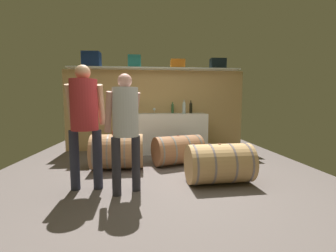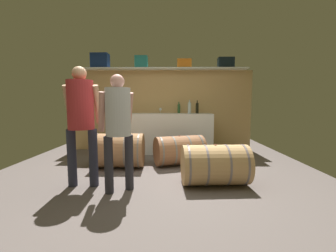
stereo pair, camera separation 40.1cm
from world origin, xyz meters
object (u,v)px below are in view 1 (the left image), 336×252
Objects in this scene: work_cabinet at (164,133)px; visitor_tasting at (85,114)px; toolcase_black at (218,64)px; wine_barrel_far at (219,163)px; wine_barrel_flank at (178,150)px; toolcase_orange at (178,64)px; wine_bottle_clear at (184,107)px; tasting_cup at (114,132)px; toolcase_teal at (135,62)px; wine_glass at (154,110)px; wine_bottle_dark at (191,108)px; winemaker_pouring at (125,121)px; wine_bottle_green at (173,108)px; toolcase_navy at (92,60)px; wine_barrel_near at (117,151)px.

visitor_tasting reaches higher than work_cabinet.
toolcase_black reaches higher than wine_barrel_far.
toolcase_orange is at bearing 65.38° from wine_barrel_flank.
tasting_cup is at bearing -141.76° from wine_bottle_clear.
toolcase_teal reaches higher than wine_glass.
winemaker_pouring is (-1.32, -2.46, -0.12)m from wine_bottle_dark.
toolcase_teal is at bearing -178.33° from toolcase_orange.
wine_barrel_far is (0.89, -2.26, -0.73)m from wine_glass.
toolcase_navy is at bearing 178.83° from wine_bottle_green.
tasting_cup is at bearing 148.80° from wine_barrel_far.
wine_barrel_flank is at bearing 26.80° from winemaker_pouring.
toolcase_teal is 0.30× the size of wine_barrel_far.
wine_bottle_dark is 0.18× the size of visitor_tasting.
toolcase_orange is at bearing 47.94° from wine_barrel_near.
wine_barrel_flank is 15.90× the size of tasting_cup.
visitor_tasting is (-1.68, -2.06, -0.04)m from wine_bottle_clear.
wine_bottle_dark is at bearing 86.87° from wine_barrel_far.
visitor_tasting is (-1.42, -1.13, 0.75)m from wine_barrel_flank.
winemaker_pouring reaches higher than wine_bottle_green.
wine_glass is at bearing 49.94° from winemaker_pouring.
toolcase_teal is 2.72m from visitor_tasting.
wine_barrel_far is at bearing -43.36° from toolcase_navy.
toolcase_orange reaches higher than work_cabinet.
toolcase_navy reaches higher than wine_barrel_near.
wine_bottle_dark is (1.34, -0.14, -1.08)m from toolcase_teal.
wine_barrel_far is 1.16m from wine_barrel_flank.
toolcase_navy reaches higher than wine_bottle_clear.
wine_bottle_green is 1.47m from wine_barrel_flank.
toolcase_navy is 0.99m from toolcase_teal.
wine_bottle_dark is 2.37× the size of wine_glass.
visitor_tasting reaches higher than wine_bottle_dark.
tasting_cup is at bearing -146.19° from toolcase_black.
toolcase_teal is at bearing 1.72° from toolcase_navy.
visitor_tasting is (-0.56, 0.18, 0.08)m from winemaker_pouring.
winemaker_pouring is (-0.89, -2.56, -0.10)m from wine_bottle_green.
toolcase_teal is 0.19× the size of winemaker_pouring.
wine_bottle_clear is 1.18× the size of wine_bottle_green.
toolcase_navy is 3.81m from wine_barrel_far.
toolcase_orange is 2.65m from wine_barrel_near.
toolcase_black is at bearing 1.72° from toolcase_navy.
toolcase_black reaches higher than visitor_tasting.
wine_bottle_dark is 0.31× the size of wine_barrel_far.
wine_barrel_flank is at bearing -105.69° from wine_bottle_clear.
work_cabinet reaches higher than wine_barrel_far.
wine_glass is 1.47m from wine_barrel_flank.
visitor_tasting reaches higher than wine_barrel_near.
work_cabinet is (-0.36, -0.21, -1.65)m from toolcase_orange.
toolcase_navy reaches higher than wine_barrel_far.
toolcase_navy is 0.44× the size of wine_barrel_near.
toolcase_teal is 2.43m from wine_barrel_flank.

